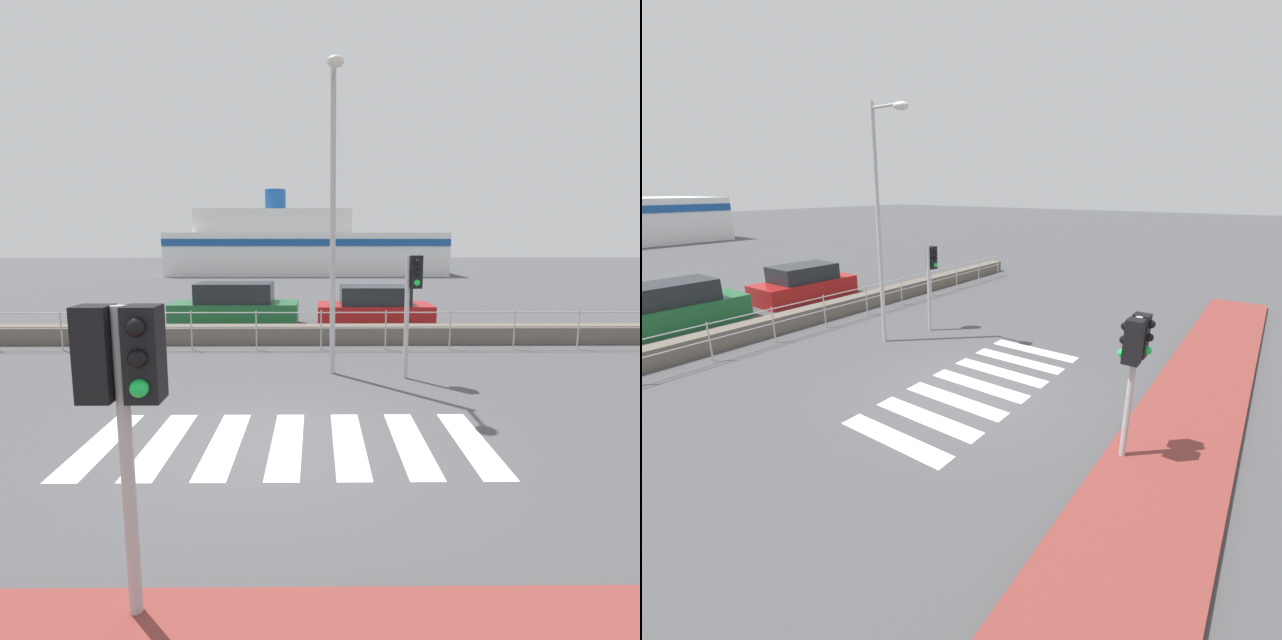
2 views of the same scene
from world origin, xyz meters
TOP-DOWN VIEW (x-y plane):
  - ground_plane at (0.00, 0.00)m, footprint 160.00×160.00m
  - crosswalk at (0.31, 0.00)m, footprint 5.85×2.40m
  - seawall at (0.00, 7.20)m, footprint 25.17×0.55m
  - harbor_fence at (-0.00, 6.33)m, footprint 22.69×0.04m
  - traffic_light_near at (-0.64, -3.46)m, footprint 0.58×0.41m
  - traffic_light_far at (2.75, 3.46)m, footprint 0.34×0.32m
  - streetlamp at (1.09, 3.64)m, footprint 0.32×1.27m
  - ferry_boat at (-0.56, 37.64)m, footprint 23.10×8.74m
  - parked_car_green at (-2.04, 10.18)m, footprint 4.28×1.74m
  - parked_car_red at (2.76, 10.18)m, footprint 3.90×1.81m

SIDE VIEW (x-z plane):
  - ground_plane at x=0.00m, z-range 0.00..0.00m
  - crosswalk at x=0.31m, z-range 0.00..0.01m
  - seawall at x=0.00m, z-range 0.00..0.52m
  - parked_car_red at x=2.76m, z-range -0.10..1.27m
  - parked_car_green at x=-2.04m, z-range -0.11..1.38m
  - harbor_fence at x=0.00m, z-range 0.17..1.23m
  - traffic_light_far at x=2.75m, z-range 0.62..3.23m
  - traffic_light_near at x=-0.64m, z-range 0.71..3.18m
  - ferry_boat at x=-0.56m, z-range -1.30..5.98m
  - streetlamp at x=1.09m, z-range 0.75..7.11m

